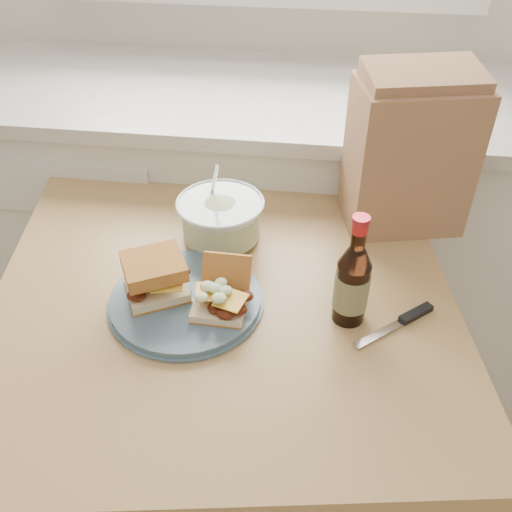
# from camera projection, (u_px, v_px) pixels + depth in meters

# --- Properties ---
(cabinet_run) EXTENTS (2.50, 0.64, 0.94)m
(cabinet_run) POSITION_uv_depth(u_px,v_px,m) (249.00, 221.00, 1.93)
(cabinet_run) COLOR silver
(cabinet_run) RESTS_ON ground
(dining_table) EXTENTS (1.09, 1.09, 0.79)m
(dining_table) POSITION_uv_depth(u_px,v_px,m) (225.00, 327.00, 1.26)
(dining_table) COLOR #AE8352
(dining_table) RESTS_ON ground
(plate) EXTENTS (0.30, 0.30, 0.02)m
(plate) POSITION_uv_depth(u_px,v_px,m) (186.00, 300.00, 1.15)
(plate) COLOR #486274
(plate) RESTS_ON dining_table
(sandwich_left) EXTENTS (0.15, 0.15, 0.09)m
(sandwich_left) POSITION_uv_depth(u_px,v_px,m) (155.00, 277.00, 1.12)
(sandwich_left) COLOR beige
(sandwich_left) RESTS_ON plate
(sandwich_right) EXTENTS (0.10, 0.14, 0.09)m
(sandwich_right) POSITION_uv_depth(u_px,v_px,m) (222.00, 292.00, 1.11)
(sandwich_right) COLOR beige
(sandwich_right) RESTS_ON plate
(coleslaw_bowl) EXTENTS (0.20, 0.20, 0.20)m
(coleslaw_bowl) POSITION_uv_depth(u_px,v_px,m) (221.00, 221.00, 1.29)
(coleslaw_bowl) COLOR silver
(coleslaw_bowl) RESTS_ON dining_table
(beer_bottle) EXTENTS (0.07, 0.07, 0.24)m
(beer_bottle) POSITION_uv_depth(u_px,v_px,m) (352.00, 283.00, 1.07)
(beer_bottle) COLOR black
(beer_bottle) RESTS_ON dining_table
(knife) EXTENTS (0.16, 0.14, 0.01)m
(knife) POSITION_uv_depth(u_px,v_px,m) (407.00, 318.00, 1.11)
(knife) COLOR silver
(knife) RESTS_ON dining_table
(paper_bag) EXTENTS (0.29, 0.23, 0.34)m
(paper_bag) POSITION_uv_depth(u_px,v_px,m) (409.00, 157.00, 1.28)
(paper_bag) COLOR #A77951
(paper_bag) RESTS_ON dining_table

